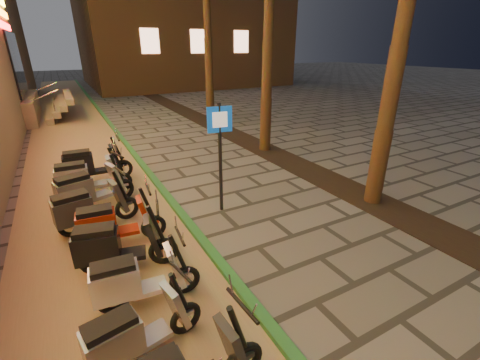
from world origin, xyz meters
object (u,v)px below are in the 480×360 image
pedestrian_sign (220,144)px  scooter_4 (133,334)px  scooter_8 (87,209)px  scooter_7 (111,224)px  scooter_11 (90,164)px  scooter_6 (114,246)px  scooter_10 (85,178)px  scooter_5 (134,281)px  scooter_9 (87,190)px

pedestrian_sign → scooter_4: 4.28m
pedestrian_sign → scooter_8: pedestrian_sign is taller
scooter_7 → scooter_8: size_ratio=0.94×
scooter_4 → scooter_8: 3.61m
scooter_4 → scooter_11: 6.41m
scooter_4 → scooter_7: bearing=75.1°
scooter_6 → scooter_10: bearing=106.1°
scooter_5 → scooter_11: scooter_11 is taller
scooter_10 → scooter_5: bearing=-83.9°
scooter_4 → scooter_7: 2.77m
pedestrian_sign → scooter_6: pedestrian_sign is taller
scooter_6 → scooter_11: (0.06, 4.47, 0.04)m
scooter_6 → scooter_10: scooter_10 is taller
scooter_9 → scooter_10: 0.82m
scooter_9 → pedestrian_sign: bearing=-44.0°
scooter_9 → scooter_4: bearing=-105.4°
scooter_9 → scooter_10: bearing=72.6°
scooter_4 → scooter_10: 5.39m
scooter_4 → scooter_9: bearing=79.8°
scooter_5 → pedestrian_sign: bearing=47.0°
scooter_6 → scooter_11: scooter_11 is taller
scooter_10 → scooter_11: scooter_11 is taller
pedestrian_sign → scooter_5: size_ratio=1.61×
pedestrian_sign → scooter_6: bearing=-147.5°
pedestrian_sign → scooter_11: 4.29m
scooter_10 → scooter_4: bearing=-86.7°
pedestrian_sign → scooter_7: pedestrian_sign is taller
pedestrian_sign → scooter_6: (-2.59, -1.18, -1.13)m
scooter_6 → scooter_8: bearing=112.7°
scooter_4 → scooter_9: scooter_9 is taller
scooter_7 → scooter_9: (-0.25, 1.80, 0.05)m
scooter_4 → scooter_8: (-0.18, 3.61, 0.07)m
scooter_6 → scooter_4: bearing=-79.3°
scooter_7 → scooter_10: 2.64m
scooter_11 → scooter_5: bearing=-87.3°
scooter_6 → scooter_9: (-0.17, 2.63, 0.04)m
scooter_6 → scooter_10: (-0.16, 3.45, 0.04)m
scooter_6 → scooter_7: scooter_6 is taller
scooter_6 → scooter_10: 3.45m
scooter_10 → scooter_11: (0.21, 1.01, 0.00)m
pedestrian_sign → scooter_7: 2.78m
pedestrian_sign → scooter_10: size_ratio=1.41×
scooter_8 → scooter_10: 1.79m
scooter_4 → scooter_10: (-0.06, 5.39, 0.09)m
scooter_4 → scooter_8: scooter_8 is taller
scooter_6 → scooter_7: (0.08, 0.82, -0.02)m
scooter_6 → scooter_8: (-0.27, 1.67, 0.01)m
scooter_5 → scooter_6: bearing=101.9°
scooter_11 → scooter_10: bearing=-99.8°
scooter_6 → scooter_8: scooter_8 is taller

